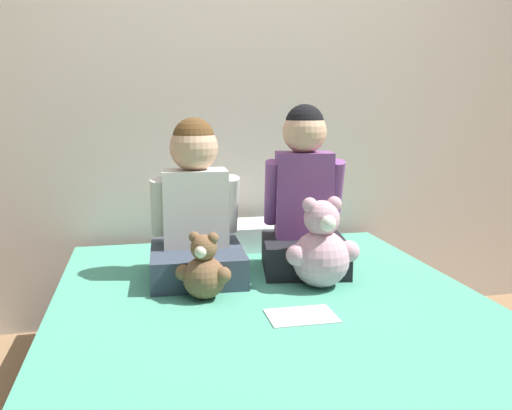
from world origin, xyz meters
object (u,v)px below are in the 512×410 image
Objects in this scene: teddy_bear_held_by_left_child at (204,271)px; child_on_left at (196,213)px; sign_card at (301,316)px; child_on_right at (304,201)px; bed at (281,379)px; teddy_bear_held_by_right_child at (321,250)px; pillow_at_headboard at (235,235)px.

child_on_left is at bearing 112.44° from teddy_bear_held_by_left_child.
child_on_left reaches higher than sign_card.
child_on_right is 0.54m from teddy_bear_held_by_left_child.
bed is 8.78× the size of teddy_bear_held_by_left_child.
sign_card is (-0.15, -0.26, -0.14)m from teddy_bear_held_by_right_child.
teddy_bear_held_by_right_child is at bearing 48.13° from bed.
bed is 0.71m from child_on_right.
teddy_bear_held_by_right_child is at bearing 59.84° from sign_card.
child_on_right is 2.82× the size of teddy_bear_held_by_left_child.
bed is 6.16× the size of teddy_bear_held_by_right_child.
teddy_bear_held_by_left_child is at bearing -108.50° from pillow_at_headboard.
child_on_right is (0.43, -0.01, 0.03)m from child_on_left.
bed is at bearing -90.00° from pillow_at_headboard.
child_on_left reaches higher than teddy_bear_held_by_right_child.
bed is at bearing -134.98° from teddy_bear_held_by_right_child.
teddy_bear_held_by_left_child is at bearing -88.13° from child_on_left.
teddy_bear_held_by_right_child is at bearing -71.57° from pillow_at_headboard.
pillow_at_headboard is at bearing 93.61° from sign_card.
pillow_at_headboard is at bearing 94.38° from teddy_bear_held_by_left_child.
child_on_left is at bearing 114.87° from bed.
pillow_at_headboard is at bearing 90.00° from bed.
child_on_right is at bearing 72.41° from sign_card.
teddy_bear_held_by_left_child is at bearing -178.38° from teddy_bear_held_by_right_child.
bed is at bearing -105.01° from child_on_right.
child_on_right is 3.10× the size of sign_card.
child_on_left is at bearing -119.62° from pillow_at_headboard.
sign_card is (0.06, -0.88, -0.05)m from pillow_at_headboard.
teddy_bear_held_by_right_child reaches higher than bed.
sign_card is (0.27, -0.50, -0.24)m from child_on_left.
child_on_right is 0.58m from sign_card.
child_on_left is 1.20× the size of pillow_at_headboard.
teddy_bear_held_by_right_child is 1.56× the size of sign_card.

